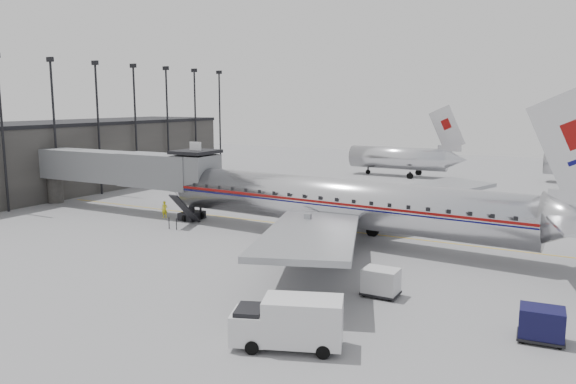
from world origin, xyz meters
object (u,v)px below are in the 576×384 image
at_px(service_van, 289,322).
at_px(baggage_cart_white, 381,282).
at_px(baggage_cart_navy, 542,324).
at_px(ramp_worker, 165,209).
at_px(airliner, 345,203).

distance_m(service_van, baggage_cart_white, 8.40).
distance_m(baggage_cart_navy, ramp_worker, 35.55).
relative_size(service_van, baggage_cart_navy, 2.46).
xyz_separation_m(service_van, baggage_cart_navy, (9.71, 6.02, -0.37)).
relative_size(airliner, baggage_cart_navy, 17.67).
xyz_separation_m(baggage_cart_navy, baggage_cart_white, (-8.35, 2.26, -0.00)).
relative_size(airliner, service_van, 7.19).
distance_m(airliner, baggage_cart_navy, 19.96).
bearing_deg(airliner, baggage_cart_navy, -36.66).
distance_m(baggage_cart_white, ramp_worker, 26.97).
bearing_deg(service_van, ramp_worker, 120.51).
height_order(airliner, service_van, airliner).
relative_size(baggage_cart_navy, ramp_worker, 1.35).
relative_size(airliner, ramp_worker, 23.88).
bearing_deg(service_van, baggage_cart_navy, 11.45).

